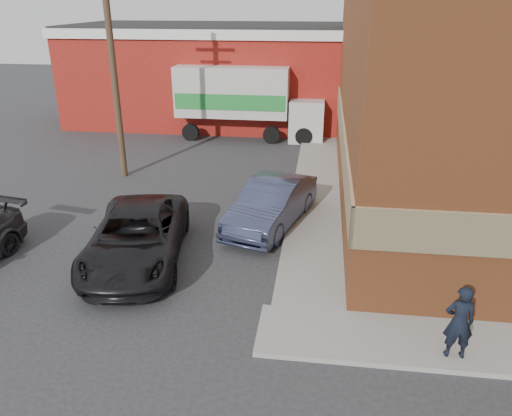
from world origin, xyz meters
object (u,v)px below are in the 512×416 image
at_px(utility_pole, 112,60).
at_px(sedan, 272,204).
at_px(man, 459,322).
at_px(box_truck, 247,97).
at_px(warehouse, 212,73).
at_px(suv_a, 137,237).

relative_size(utility_pole, sedan, 1.93).
bearing_deg(man, utility_pole, -44.73).
bearing_deg(utility_pole, box_truck, 58.57).
relative_size(warehouse, sedan, 3.50).
xyz_separation_m(warehouse, box_truck, (2.74, -4.07, -0.64)).
bearing_deg(sedan, utility_pole, 164.56).
bearing_deg(sedan, suv_a, -123.91).
relative_size(utility_pole, suv_a, 1.66).
bearing_deg(man, box_truck, -70.09).
bearing_deg(sedan, man, -37.88).
relative_size(warehouse, box_truck, 2.13).
bearing_deg(suv_a, warehouse, 85.90).
bearing_deg(suv_a, sedan, 30.25).
bearing_deg(box_truck, sedan, -77.10).
height_order(utility_pole, man, utility_pole).
distance_m(warehouse, sedan, 16.16).
bearing_deg(man, warehouse, -67.57).
relative_size(man, sedan, 0.36).
distance_m(man, box_truck, 18.63).
distance_m(suv_a, box_truck, 14.12).
bearing_deg(warehouse, utility_pole, -97.77).
xyz_separation_m(warehouse, suv_a, (1.68, -18.08, -2.06)).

